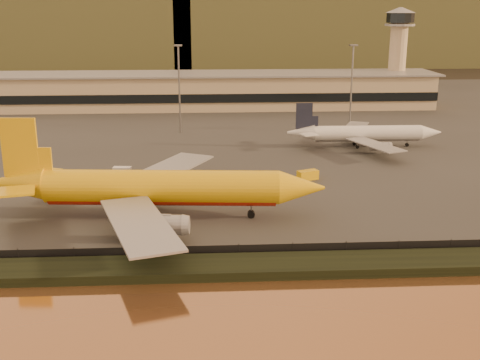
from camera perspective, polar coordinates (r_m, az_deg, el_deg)
The scene contains 12 objects.
ground at distance 101.80m, azimuth -1.65°, elevation -4.67°, with size 900.00×900.00×0.00m, color black.
embankment at distance 85.84m, azimuth -1.31°, elevation -8.27°, with size 320.00×7.00×1.40m, color black.
tarmac at distance 193.51m, azimuth -2.52°, elevation 5.42°, with size 320.00×220.00×0.20m, color #2D2D2D.
perimeter_fence at distance 89.26m, azimuth -1.40°, elevation -6.86°, with size 300.00×0.05×2.20m, color black.
terminal_building at distance 222.99m, azimuth -6.44°, elevation 8.37°, with size 202.00×25.00×12.60m.
control_tower at distance 237.91m, azimuth 14.77°, elevation 12.17°, with size 11.20×11.20×35.50m.
apron_light_masts at distance 172.23m, azimuth 2.58°, elevation 9.34°, with size 152.20×12.20×25.40m.
distant_hills at distance 435.49m, azimuth -5.95°, elevation 15.48°, with size 470.00×160.00×70.00m.
dhl_cargo_jet at distance 106.19m, azimuth -7.97°, elevation -0.80°, with size 59.35×57.95×17.72m.
white_narrowbody_jet at distance 162.38m, azimuth 11.73°, elevation 4.31°, with size 41.08×40.24×11.84m.
gse_vehicle_yellow at distance 130.12m, azimuth 6.44°, elevation 0.47°, with size 4.45×2.00×2.00m, color #E7AF0C.
gse_vehicle_white at distance 135.48m, azimuth -11.11°, elevation 0.85°, with size 3.95×1.78×1.78m, color silver.
Camera 1 is at (-2.63, -95.09, 36.26)m, focal length 45.00 mm.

